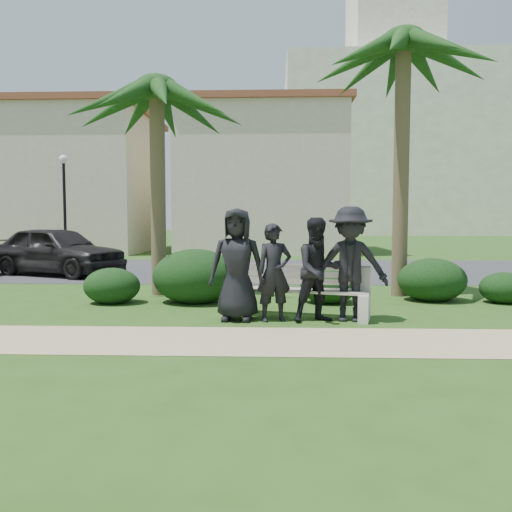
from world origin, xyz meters
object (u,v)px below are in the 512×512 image
at_px(street_lamp, 64,188).
at_px(man_a, 237,264).
at_px(man_d, 350,264).
at_px(palm_right, 404,45).
at_px(palm_left, 157,90).
at_px(park_bench, 295,294).
at_px(man_c, 319,270).
at_px(car_a, 57,251).
at_px(man_b, 274,273).

xyz_separation_m(street_lamp, man_a, (8.05, -12.43, -2.05)).
height_order(man_d, palm_right, palm_right).
bearing_deg(palm_left, park_bench, -40.56).
xyz_separation_m(man_c, car_a, (-7.08, 6.56, -0.10)).
xyz_separation_m(palm_right, car_a, (-9.04, 3.72, -4.50)).
relative_size(park_bench, palm_left, 0.47).
relative_size(street_lamp, man_a, 2.39).
distance_m(palm_right, car_a, 10.76).
bearing_deg(man_d, car_a, 147.67).
bearing_deg(man_a, palm_right, 45.88).
height_order(palm_left, palm_right, palm_right).
height_order(palm_right, car_a, palm_right).
distance_m(street_lamp, man_c, 15.75).
xyz_separation_m(man_a, man_c, (1.29, -0.07, -0.07)).
bearing_deg(man_a, street_lamp, 128.30).
distance_m(street_lamp, man_d, 15.99).
relative_size(man_a, man_c, 1.09).
height_order(street_lamp, palm_right, palm_right).
bearing_deg(car_a, man_d, -107.99).
xyz_separation_m(street_lamp, palm_right, (11.30, -9.66, 2.28)).
bearing_deg(man_a, palm_left, 130.03).
xyz_separation_m(park_bench, man_c, (0.35, -0.38, 0.44)).
xyz_separation_m(man_a, palm_left, (-1.89, 2.74, 3.44)).
xyz_separation_m(man_a, man_b, (0.59, -0.05, -0.12)).
xyz_separation_m(street_lamp, man_d, (9.84, -12.44, -2.04)).
bearing_deg(man_d, man_a, -171.85).
bearing_deg(park_bench, palm_right, 61.09).
height_order(palm_left, car_a, palm_left).
bearing_deg(park_bench, man_b, -120.12).
relative_size(palm_left, palm_right, 0.85).
relative_size(man_a, palm_left, 0.34).
height_order(man_d, palm_left, palm_left).
relative_size(man_a, car_a, 0.42).
height_order(street_lamp, palm_left, palm_left).
height_order(park_bench, car_a, car_a).
bearing_deg(man_b, man_a, 157.84).
distance_m(park_bench, man_d, 1.05).
height_order(man_b, palm_left, palm_left).
distance_m(street_lamp, man_b, 15.33).
xyz_separation_m(street_lamp, park_bench, (8.99, -12.12, -2.57)).
distance_m(man_a, car_a, 8.70).
bearing_deg(palm_left, man_d, -36.70).
distance_m(palm_left, car_a, 6.50).
relative_size(street_lamp, palm_left, 0.81).
xyz_separation_m(man_d, palm_right, (1.46, 2.78, 4.31)).
height_order(man_c, man_d, man_d).
bearing_deg(man_b, man_c, -19.09).
bearing_deg(man_b, palm_right, 29.24).
bearing_deg(park_bench, palm_left, 153.64).
bearing_deg(street_lamp, park_bench, -53.44).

